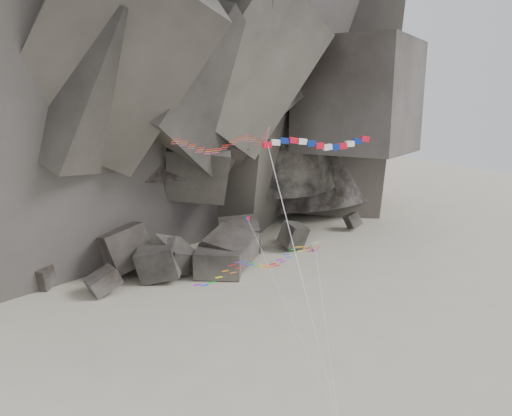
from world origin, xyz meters
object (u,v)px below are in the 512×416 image
banner_kite (318,144)px  pennant_kite (268,264)px  parafoil_kite (254,264)px  delta_kite (217,143)px

banner_kite → pennant_kite: bearing=-152.6°
parafoil_kite → pennant_kite: bearing=-79.1°
delta_kite → banner_kite: bearing=-1.9°
pennant_kite → parafoil_kite: bearing=138.5°
delta_kite → banner_kite: size_ratio=1.05×
delta_kite → pennant_kite: size_ratio=1.58×
delta_kite → banner_kite: delta_kite is taller
banner_kite → parafoil_kite: 13.24m
parafoil_kite → pennant_kite: 1.47m
delta_kite → banner_kite: (9.77, -2.19, -0.41)m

